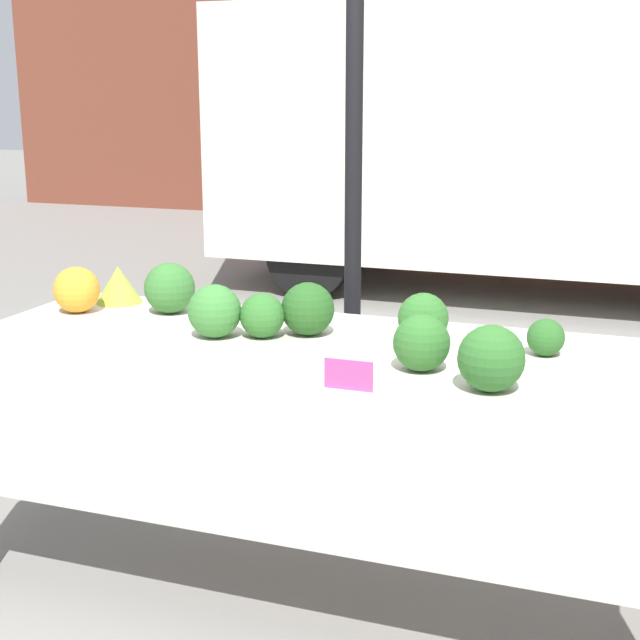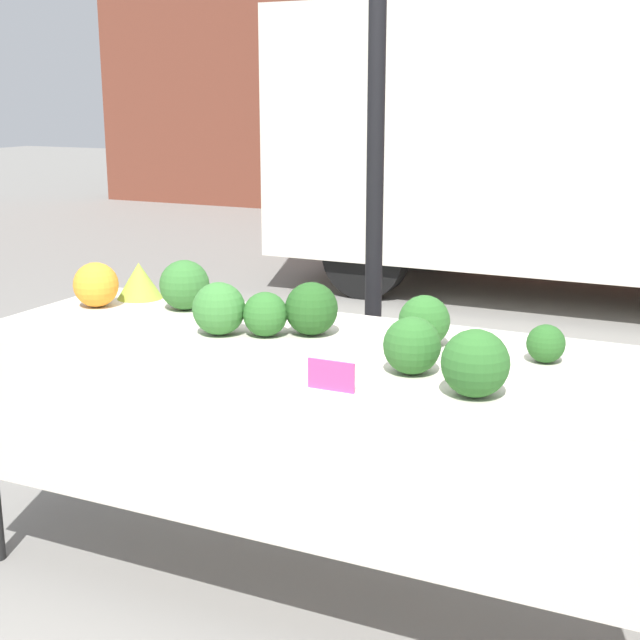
% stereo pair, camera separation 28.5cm
% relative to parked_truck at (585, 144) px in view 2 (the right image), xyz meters
% --- Properties ---
extents(ground_plane, '(40.00, 40.00, 0.00)m').
position_rel_parked_truck_xyz_m(ground_plane, '(-0.00, -4.94, -1.25)').
color(ground_plane, gray).
extents(tent_pole, '(0.07, 0.07, 2.71)m').
position_rel_parked_truck_xyz_m(tent_pole, '(-0.15, -4.10, 0.10)').
color(tent_pole, black).
rests_on(tent_pole, ground_plane).
extents(parked_truck, '(5.24, 1.88, 2.34)m').
position_rel_parked_truck_xyz_m(parked_truck, '(0.00, 0.00, 0.00)').
color(parked_truck, silver).
rests_on(parked_truck, ground_plane).
extents(market_table, '(2.36, 0.84, 0.86)m').
position_rel_parked_truck_xyz_m(market_table, '(-0.00, -5.01, -0.50)').
color(market_table, beige).
rests_on(market_table, ground_plane).
extents(orange_cauliflower, '(0.17, 0.17, 0.17)m').
position_rel_parked_truck_xyz_m(orange_cauliflower, '(-0.99, -4.83, -0.31)').
color(orange_cauliflower, orange).
rests_on(orange_cauliflower, market_table).
extents(romanesco_head, '(0.18, 0.18, 0.14)m').
position_rel_parked_truck_xyz_m(romanesco_head, '(-0.93, -4.64, -0.33)').
color(romanesco_head, '#93B238').
rests_on(romanesco_head, market_table).
extents(broccoli_head_0, '(0.19, 0.19, 0.19)m').
position_rel_parked_truck_xyz_m(broccoli_head_0, '(-0.66, -4.73, -0.30)').
color(broccoli_head_0, '#336B2D').
rests_on(broccoli_head_0, market_table).
extents(broccoli_head_1, '(0.16, 0.16, 0.16)m').
position_rel_parked_truck_xyz_m(broccoli_head_1, '(0.31, -4.82, -0.32)').
color(broccoli_head_1, '#2D6628').
rests_on(broccoli_head_1, market_table).
extents(broccoli_head_2, '(0.18, 0.18, 0.18)m').
position_rel_parked_truck_xyz_m(broccoli_head_2, '(0.59, -5.23, -0.31)').
color(broccoli_head_2, '#2D6628').
rests_on(broccoli_head_2, market_table).
extents(broccoli_head_3, '(0.18, 0.18, 0.18)m').
position_rel_parked_truck_xyz_m(broccoli_head_3, '(-0.36, -4.98, -0.31)').
color(broccoli_head_3, '#387533').
rests_on(broccoli_head_3, market_table).
extents(broccoli_head_4, '(0.17, 0.17, 0.17)m').
position_rel_parked_truck_xyz_m(broccoli_head_4, '(0.37, -5.11, -0.31)').
color(broccoli_head_4, '#2D6628').
rests_on(broccoli_head_4, market_table).
extents(broccoli_head_5, '(0.15, 0.15, 0.15)m').
position_rel_parked_truck_xyz_m(broccoli_head_5, '(-0.21, -4.93, -0.32)').
color(broccoli_head_5, '#2D6628').
rests_on(broccoli_head_5, market_table).
extents(broccoli_head_6, '(0.18, 0.18, 0.18)m').
position_rel_parked_truck_xyz_m(broccoli_head_6, '(-0.08, -4.85, -0.31)').
color(broccoli_head_6, '#23511E').
rests_on(broccoli_head_6, market_table).
extents(broccoli_head_7, '(0.12, 0.12, 0.12)m').
position_rel_parked_truck_xyz_m(broccoli_head_7, '(0.70, -4.83, -0.34)').
color(broccoli_head_7, '#285B23').
rests_on(broccoli_head_7, market_table).
extents(price_sign, '(0.14, 0.01, 0.09)m').
position_rel_parked_truck_xyz_m(price_sign, '(0.22, -5.35, -0.36)').
color(price_sign, '#EF4793').
rests_on(price_sign, market_table).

